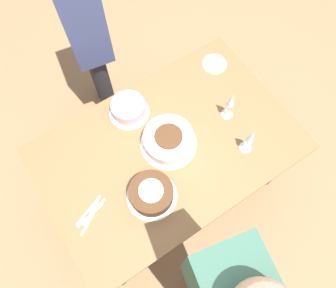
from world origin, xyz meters
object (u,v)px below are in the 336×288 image
(cake_back_decorated, at_px, (129,109))
(cake_center_white, at_px, (169,140))
(person_watching, at_px, (81,21))
(wine_glass_far, at_px, (251,138))
(wine_glass_near, at_px, (231,101))
(cake_front_chocolate, at_px, (151,194))

(cake_back_decorated, bearing_deg, cake_center_white, -74.65)
(person_watching, bearing_deg, wine_glass_far, 29.41)
(wine_glass_near, xyz_separation_m, wine_glass_far, (-0.04, -0.23, -0.01))
(cake_front_chocolate, bearing_deg, person_watching, 79.51)
(cake_back_decorated, height_order, wine_glass_near, wine_glass_near)
(cake_front_chocolate, bearing_deg, cake_back_decorated, 72.25)
(cake_back_decorated, height_order, wine_glass_far, wine_glass_far)
(cake_front_chocolate, relative_size, person_watching, 0.17)
(cake_front_chocolate, distance_m, wine_glass_far, 0.59)
(cake_center_white, xyz_separation_m, person_watching, (-0.04, 0.85, 0.18))
(cake_center_white, xyz_separation_m, wine_glass_near, (0.39, -0.03, 0.10))
(cake_center_white, bearing_deg, cake_front_chocolate, -139.94)
(cake_center_white, xyz_separation_m, cake_front_chocolate, (-0.24, -0.20, 0.00))
(cake_center_white, relative_size, person_watching, 0.20)
(cake_front_chocolate, bearing_deg, wine_glass_near, 15.06)
(cake_front_chocolate, distance_m, wine_glass_near, 0.66)
(cake_center_white, bearing_deg, cake_back_decorated, 105.35)
(cake_back_decorated, relative_size, wine_glass_far, 1.11)
(cake_center_white, relative_size, cake_front_chocolate, 1.19)
(cake_back_decorated, height_order, person_watching, person_watching)
(cake_front_chocolate, height_order, wine_glass_far, wine_glass_far)
(cake_center_white, distance_m, wine_glass_far, 0.44)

